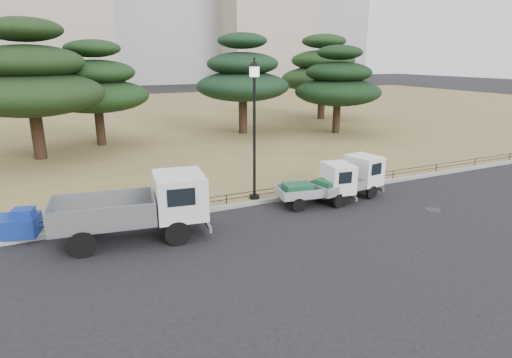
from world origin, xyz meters
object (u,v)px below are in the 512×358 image
truck_large (140,205)px  tarp_pile (16,225)px  street_lamp (254,108)px  truck_kei_front (321,185)px  truck_kei_rear (350,178)px

truck_large → tarp_pile: 4.30m
truck_large → street_lamp: size_ratio=0.91×
truck_large → truck_kei_front: truck_large is taller
truck_kei_rear → street_lamp: (-4.03, 1.31, 3.15)m
truck_large → tarp_pile: (-3.85, 1.79, -0.68)m
truck_kei_rear → tarp_pile: bearing=165.0°
truck_large → truck_kei_front: 7.55m
truck_large → truck_kei_rear: truck_large is taller
truck_large → street_lamp: bearing=27.4°
truck_large → truck_kei_rear: (9.16, 0.48, -0.32)m
truck_large → truck_kei_rear: 9.18m
truck_large → truck_kei_front: size_ratio=1.55×
truck_kei_rear → tarp_pile: size_ratio=2.16×
truck_large → truck_kei_rear: size_ratio=1.46×
truck_kei_front → street_lamp: 4.25m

